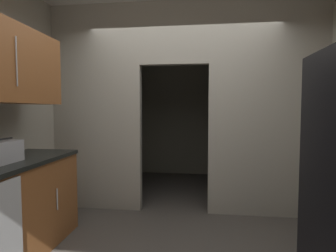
# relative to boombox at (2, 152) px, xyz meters

# --- Properties ---
(kitchen_partition) EXTENTS (3.67, 0.12, 2.83)m
(kitchen_partition) POSITION_rel_boombox_xyz_m (1.52, 1.48, 0.48)
(kitchen_partition) COLOR #ADA899
(kitchen_partition) RESTS_ON ground
(adjoining_room_shell) EXTENTS (3.67, 2.26, 2.83)m
(adjoining_room_shell) POSITION_rel_boombox_xyz_m (1.49, 3.09, 0.39)
(adjoining_room_shell) COLOR gray
(adjoining_room_shell) RESTS_ON ground
(lower_cabinet_run) EXTENTS (0.63, 1.66, 0.93)m
(lower_cabinet_run) POSITION_rel_boombox_xyz_m (-0.03, 0.02, -0.56)
(lower_cabinet_run) COLOR brown
(lower_cabinet_run) RESTS_ON ground
(boombox) EXTENTS (0.18, 0.36, 0.22)m
(boombox) POSITION_rel_boombox_xyz_m (0.00, 0.00, 0.00)
(boombox) COLOR #B2B2B7
(boombox) RESTS_ON lower_cabinet_run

